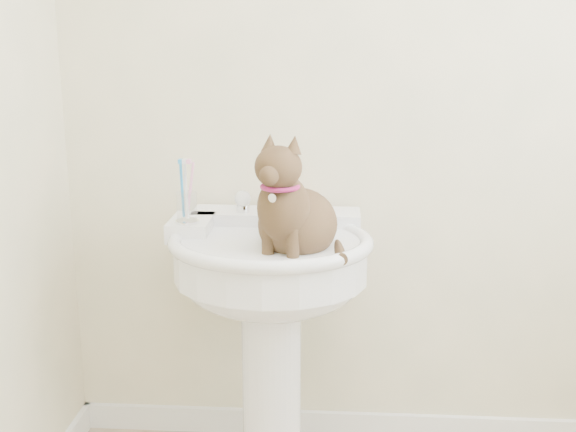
# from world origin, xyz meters

# --- Properties ---
(wall_back) EXTENTS (2.20, 0.00, 2.50)m
(wall_back) POSITION_xyz_m (0.00, 1.10, 1.25)
(wall_back) COLOR beige
(wall_back) RESTS_ON ground
(baseboard_back) EXTENTS (2.20, 0.02, 0.09)m
(baseboard_back) POSITION_xyz_m (0.00, 1.09, 0.04)
(baseboard_back) COLOR white
(baseboard_back) RESTS_ON floor
(pedestal_sink) EXTENTS (0.61, 0.60, 0.84)m
(pedestal_sink) POSITION_xyz_m (-0.40, 0.81, 0.66)
(pedestal_sink) COLOR white
(pedestal_sink) RESTS_ON floor
(faucet) EXTENTS (0.28, 0.12, 0.14)m
(faucet) POSITION_xyz_m (-0.40, 0.96, 0.88)
(faucet) COLOR silver
(faucet) RESTS_ON pedestal_sink
(soap_bar) EXTENTS (0.10, 0.08, 0.03)m
(soap_bar) POSITION_xyz_m (-0.35, 1.04, 0.85)
(soap_bar) COLOR orange
(soap_bar) RESTS_ON pedestal_sink
(toothbrush_cup) EXTENTS (0.07, 0.07, 0.19)m
(toothbrush_cup) POSITION_xyz_m (-0.65, 0.83, 0.89)
(toothbrush_cup) COLOR silver
(toothbrush_cup) RESTS_ON pedestal_sink
(cat) EXTENTS (0.25, 0.31, 0.45)m
(cat) POSITION_xyz_m (-0.32, 0.73, 0.89)
(cat) COLOR brown
(cat) RESTS_ON pedestal_sink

